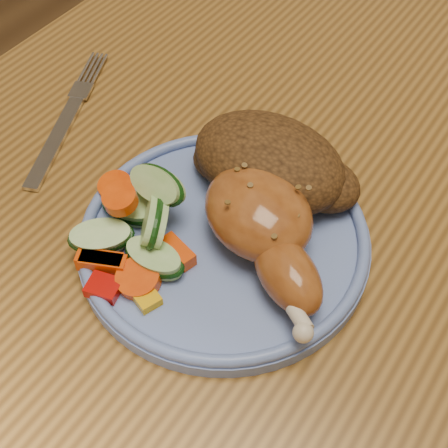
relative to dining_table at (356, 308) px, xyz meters
name	(u,v)px	position (x,y,z in m)	size (l,w,h in m)	color
dining_table	(356,308)	(0.00, 0.00, 0.00)	(0.90, 1.40, 0.75)	brown
plate	(224,240)	(-0.11, -0.06, 0.09)	(0.24, 0.24, 0.01)	#5F76B9
plate_rim	(224,232)	(-0.11, -0.06, 0.10)	(0.23, 0.23, 0.01)	#5F76B9
chicken_leg	(265,227)	(-0.07, -0.05, 0.12)	(0.15, 0.13, 0.05)	#9A5320
rice_pilaf	(272,164)	(-0.11, 0.01, 0.12)	(0.15, 0.10, 0.06)	#4E2F13
vegetable_pile	(136,227)	(-0.16, -0.10, 0.11)	(0.12, 0.12, 0.06)	#A50A05
fork	(66,120)	(-0.32, -0.02, 0.09)	(0.09, 0.17, 0.00)	silver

